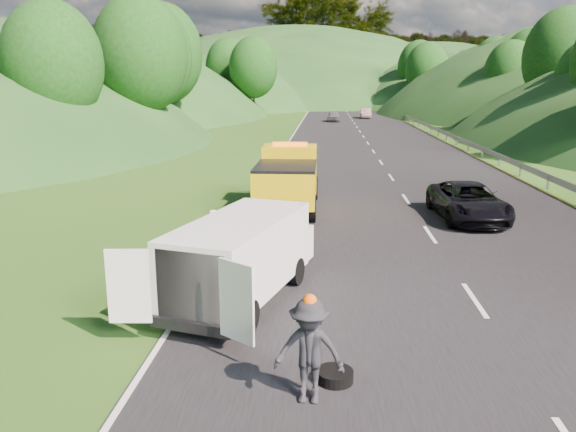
# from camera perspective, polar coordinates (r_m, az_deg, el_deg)

# --- Properties ---
(ground) EXTENTS (320.00, 320.00, 0.00)m
(ground) POSITION_cam_1_polar(r_m,az_deg,el_deg) (15.82, 5.98, -5.57)
(ground) COLOR #38661E
(ground) RESTS_ON ground
(road_surface) EXTENTS (14.00, 200.00, 0.02)m
(road_surface) POSITION_cam_1_polar(r_m,az_deg,el_deg) (55.31, 7.67, 7.99)
(road_surface) COLOR black
(road_surface) RESTS_ON ground
(guardrail) EXTENTS (0.06, 140.00, 1.52)m
(guardrail) POSITION_cam_1_polar(r_m,az_deg,el_deg) (68.52, 13.17, 8.77)
(guardrail) COLOR gray
(guardrail) RESTS_ON ground
(tree_line_left) EXTENTS (14.00, 140.00, 14.00)m
(tree_line_left) POSITION_cam_1_polar(r_m,az_deg,el_deg) (77.34, -10.04, 9.41)
(tree_line_left) COLOR #22581A
(tree_line_left) RESTS_ON ground
(tree_line_right) EXTENTS (14.00, 140.00, 14.00)m
(tree_line_right) POSITION_cam_1_polar(r_m,az_deg,el_deg) (78.76, 21.56, 8.76)
(tree_line_right) COLOR #22581A
(tree_line_right) RESTS_ON ground
(hills_backdrop) EXTENTS (201.00, 288.60, 44.00)m
(hills_backdrop) POSITION_cam_1_polar(r_m,az_deg,el_deg) (149.91, 6.70, 11.36)
(hills_backdrop) COLOR #2D5B23
(hills_backdrop) RESTS_ON ground
(tow_truck) EXTENTS (2.37, 6.20, 2.66)m
(tow_truck) POSITION_cam_1_polar(r_m,az_deg,el_deg) (23.05, 0.02, 3.87)
(tow_truck) COLOR black
(tow_truck) RESTS_ON ground
(white_van) EXTENTS (3.97, 6.21, 2.05)m
(white_van) POSITION_cam_1_polar(r_m,az_deg,el_deg) (13.34, -4.61, -3.93)
(white_van) COLOR black
(white_van) RESTS_ON ground
(woman) EXTENTS (0.41, 0.56, 1.53)m
(woman) POSITION_cam_1_polar(r_m,az_deg,el_deg) (16.71, -7.30, -4.56)
(woman) COLOR silver
(woman) RESTS_ON ground
(child) EXTENTS (0.65, 0.62, 1.05)m
(child) POSITION_cam_1_polar(r_m,az_deg,el_deg) (15.41, -2.88, -6.03)
(child) COLOR tan
(child) RESTS_ON ground
(worker) EXTENTS (1.20, 0.76, 1.78)m
(worker) POSITION_cam_1_polar(r_m,az_deg,el_deg) (9.74, 2.12, -18.34)
(worker) COLOR black
(worker) RESTS_ON ground
(suitcase) EXTENTS (0.44, 0.36, 0.62)m
(suitcase) POSITION_cam_1_polar(r_m,az_deg,el_deg) (16.32, -12.32, -4.06)
(suitcase) COLOR #63634A
(suitcase) RESTS_ON ground
(spare_tire) EXTENTS (0.65, 0.65, 0.20)m
(spare_tire) POSITION_cam_1_polar(r_m,az_deg,el_deg) (10.30, 4.77, -16.46)
(spare_tire) COLOR black
(spare_tire) RESTS_ON ground
(passing_suv) EXTENTS (2.53, 5.04, 1.37)m
(passing_suv) POSITION_cam_1_polar(r_m,az_deg,el_deg) (22.63, 17.71, -0.32)
(passing_suv) COLOR black
(passing_suv) RESTS_ON ground
(dist_car_a) EXTENTS (1.65, 4.11, 1.40)m
(dist_car_a) POSITION_cam_1_polar(r_m,az_deg,el_deg) (76.53, 4.64, 9.53)
(dist_car_a) COLOR #4A4B4F
(dist_car_a) RESTS_ON ground
(dist_car_b) EXTENTS (1.49, 4.27, 1.41)m
(dist_car_b) POSITION_cam_1_polar(r_m,az_deg,el_deg) (84.37, 7.86, 9.80)
(dist_car_b) COLOR #83575B
(dist_car_b) RESTS_ON ground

